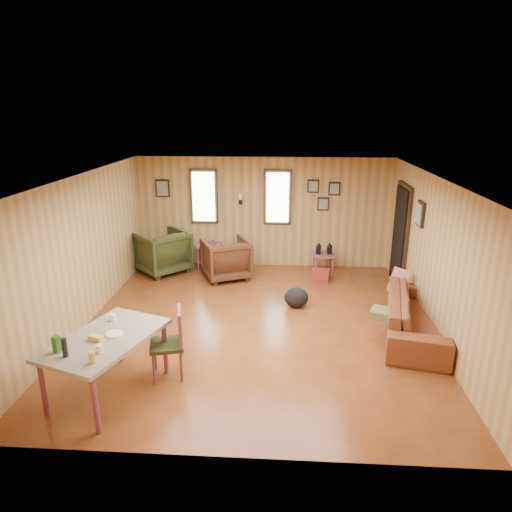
{
  "coord_description": "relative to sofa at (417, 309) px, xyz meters",
  "views": [
    {
      "loc": [
        0.46,
        -6.75,
        3.38
      ],
      "look_at": [
        0.0,
        0.4,
        1.05
      ],
      "focal_mm": 32.0,
      "sensor_mm": 36.0,
      "label": 1
    }
  ],
  "objects": [
    {
      "name": "room",
      "position": [
        -2.35,
        0.46,
        0.77
      ],
      "size": [
        5.54,
        6.04,
        2.44
      ],
      "color": "brown",
      "rests_on": "ground"
    },
    {
      "name": "sofa",
      "position": [
        0.0,
        0.0,
        0.0
      ],
      "size": [
        1.1,
        2.29,
        0.86
      ],
      "primitive_type": "imported",
      "rotation": [
        0.0,
        0.0,
        1.36
      ],
      "color": "brown",
      "rests_on": "ground"
    },
    {
      "name": "recliner_brown",
      "position": [
        -3.26,
        2.31,
        0.03
      ],
      "size": [
        1.14,
        1.12,
        0.91
      ],
      "primitive_type": "imported",
      "rotation": [
        0.0,
        0.0,
        3.56
      ],
      "color": "#4E2817",
      "rests_on": "ground"
    },
    {
      "name": "recliner_green",
      "position": [
        -4.66,
        2.58,
        0.07
      ],
      "size": [
        1.32,
        1.32,
        0.99
      ],
      "primitive_type": "imported",
      "rotation": [
        0.0,
        0.0,
        -2.35
      ],
      "color": "#323819",
      "rests_on": "ground"
    },
    {
      "name": "end_table",
      "position": [
        -3.71,
        2.93,
        -0.07
      ],
      "size": [
        0.51,
        0.47,
        0.65
      ],
      "rotation": [
        0.0,
        0.0,
        -0.0
      ],
      "color": "#96425D",
      "rests_on": "ground"
    },
    {
      "name": "side_table",
      "position": [
        -1.23,
        2.64,
        0.05
      ],
      "size": [
        0.47,
        0.47,
        0.71
      ],
      "rotation": [
        0.0,
        0.0,
        0.06
      ],
      "color": "#96425D",
      "rests_on": "ground"
    },
    {
      "name": "cooler",
      "position": [
        -1.3,
        2.24,
        -0.3
      ],
      "size": [
        0.39,
        0.32,
        0.25
      ],
      "rotation": [
        0.0,
        0.0,
        -0.2
      ],
      "color": "maroon",
      "rests_on": "ground"
    },
    {
      "name": "backpack",
      "position": [
        -1.83,
        0.92,
        -0.25
      ],
      "size": [
        0.49,
        0.41,
        0.37
      ],
      "rotation": [
        0.0,
        0.0,
        -0.23
      ],
      "color": "black",
      "rests_on": "ground"
    },
    {
      "name": "sofa_pillows",
      "position": [
        -0.31,
        0.31,
        0.07
      ],
      "size": [
        0.95,
        1.68,
        0.35
      ],
      "rotation": [
        0.0,
        0.0,
        -0.39
      ],
      "color": "brown",
      "rests_on": "sofa"
    },
    {
      "name": "dining_table",
      "position": [
        -4.19,
        -1.81,
        0.27
      ],
      "size": [
        1.35,
        1.72,
        0.99
      ],
      "rotation": [
        0.0,
        0.0,
        -0.34
      ],
      "color": "gray",
      "rests_on": "ground"
    },
    {
      "name": "dining_chair",
      "position": [
        -3.49,
        -1.36,
        0.1
      ],
      "size": [
        0.51,
        0.51,
        0.94
      ],
      "rotation": [
        0.0,
        0.0,
        0.24
      ],
      "color": "#323819",
      "rests_on": "ground"
    }
  ]
}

